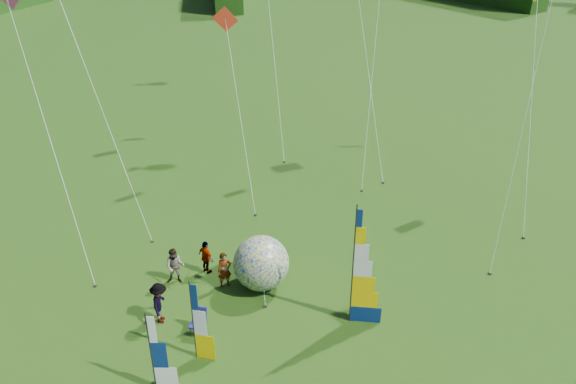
{
  "coord_description": "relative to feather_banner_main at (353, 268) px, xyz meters",
  "views": [
    {
      "loc": [
        -3.78,
        -14.88,
        15.79
      ],
      "look_at": [
        -1.0,
        4.0,
        5.5
      ],
      "focal_mm": 35.0,
      "sensor_mm": 36.0,
      "label": 1
    }
  ],
  "objects": [
    {
      "name": "ground",
      "position": [
        -1.37,
        -2.56,
        -2.68
      ],
      "size": [
        220.0,
        220.0,
        0.0
      ],
      "primitive_type": "plane",
      "color": "#325414",
      "rests_on": "ground"
    },
    {
      "name": "treeline_ring",
      "position": [
        -1.37,
        -2.56,
        1.32
      ],
      "size": [
        210.0,
        210.0,
        8.0
      ],
      "primitive_type": null,
      "color": "black",
      "rests_on": "ground"
    },
    {
      "name": "feather_banner_main",
      "position": [
        0.0,
        0.0,
        0.0
      ],
      "size": [
        1.42,
        0.47,
        5.36
      ],
      "primitive_type": null,
      "rotation": [
        0.0,
        0.0,
        -0.26
      ],
      "color": "navy",
      "rests_on": "ground"
    },
    {
      "name": "side_banner_left",
      "position": [
        -6.3,
        -1.17,
        -0.93
      ],
      "size": [
        0.95,
        0.43,
        3.49
      ],
      "primitive_type": null,
      "rotation": [
        0.0,
        0.0,
        -0.36
      ],
      "color": "#F4C600",
      "rests_on": "ground"
    },
    {
      "name": "side_banner_far",
      "position": [
        -7.71,
        -2.64,
        -0.95
      ],
      "size": [
        1.02,
        0.26,
        3.45
      ],
      "primitive_type": null,
      "rotation": [
        0.0,
        0.0,
        -0.16
      ],
      "color": "white",
      "rests_on": "ground"
    },
    {
      "name": "bol_inflatable",
      "position": [
        -3.36,
        2.86,
        -1.43
      ],
      "size": [
        2.57,
        2.57,
        2.49
      ],
      "primitive_type": "sphere",
      "rotation": [
        0.0,
        0.0,
        0.03
      ],
      "color": "#0027A1",
      "rests_on": "ground"
    },
    {
      "name": "spectator_a",
      "position": [
        -4.99,
        3.1,
        -1.81
      ],
      "size": [
        0.71,
        0.55,
        1.74
      ],
      "primitive_type": "imported",
      "rotation": [
        0.0,
        0.0,
        0.23
      ],
      "color": "#66594C",
      "rests_on": "ground"
    },
    {
      "name": "spectator_b",
      "position": [
        -7.18,
        3.7,
        -1.8
      ],
      "size": [
        0.91,
        0.54,
        1.76
      ],
      "primitive_type": "imported",
      "rotation": [
        0.0,
        0.0,
        -0.15
      ],
      "color": "#66594C",
      "rests_on": "ground"
    },
    {
      "name": "spectator_c",
      "position": [
        -7.72,
        1.13,
        -1.75
      ],
      "size": [
        0.59,
        1.25,
        1.86
      ],
      "primitive_type": "imported",
      "rotation": [
        0.0,
        0.0,
        1.45
      ],
      "color": "#66594C",
      "rests_on": "ground"
    },
    {
      "name": "spectator_d",
      "position": [
        -5.79,
        4.25,
        -1.84
      ],
      "size": [
        0.91,
        1.03,
        1.68
      ],
      "primitive_type": "imported",
      "rotation": [
        0.0,
        0.0,
        2.22
      ],
      "color": "#66594C",
      "rests_on": "ground"
    },
    {
      "name": "camp_chair",
      "position": [
        -6.21,
        0.14,
        -2.11
      ],
      "size": [
        0.84,
        0.84,
        1.13
      ],
      "primitive_type": null,
      "rotation": [
        0.0,
        0.0,
        -0.35
      ],
      "color": "navy",
      "rests_on": "ground"
    },
    {
      "name": "kite_rainbow_delta",
      "position": [
        -10.81,
        10.24,
        6.01
      ],
      "size": [
        11.19,
        12.02,
        17.38
      ],
      "primitive_type": null,
      "rotation": [
        0.0,
        0.0,
        -0.36
      ],
      "color": "#F22C3D",
      "rests_on": "ground"
    },
    {
      "name": "kite_parafoil",
      "position": [
        8.97,
        4.66,
        5.74
      ],
      "size": [
        7.86,
        9.3,
        16.84
      ],
      "primitive_type": null,
      "rotation": [
        0.0,
        0.0,
        0.08
      ],
      "color": "#C72740",
      "rests_on": "ground"
    },
    {
      "name": "small_kite_red",
      "position": [
        -3.47,
        12.74,
        2.54
      ],
      "size": [
        6.15,
        10.5,
        10.44
      ],
      "primitive_type": null,
      "rotation": [
        0.0,
        0.0,
        0.29
      ],
      "color": "red",
      "rests_on": "ground"
    },
    {
      "name": "small_kite_orange",
      "position": [
        4.79,
        14.73,
        5.26
      ],
      "size": [
        5.62,
        10.07,
        15.87
      ],
      "primitive_type": null,
      "rotation": [
        0.0,
        0.0,
        0.08
      ],
      "color": "orange",
      "rests_on": "ground"
    },
    {
      "name": "small_kite_yellow",
      "position": [
        11.52,
        8.3,
        3.65
      ],
      "size": [
        5.84,
        10.23,
        12.66
      ],
      "primitive_type": null,
      "rotation": [
        0.0,
        0.0,
        0.07
      ],
      "color": "yellow",
      "rests_on": "ground"
    },
    {
      "name": "small_kite_pink",
      "position": [
        -12.2,
        6.73,
        3.8
      ],
      "size": [
        7.24,
        9.13,
        12.95
      ],
      "primitive_type": null,
      "rotation": [
        0.0,
        0.0,
        -0.31
      ],
      "color": "#DE4389",
      "rests_on": "ground"
    },
    {
      "name": "small_kite_green",
      "position": [
        -0.72,
        20.96,
        6.29
      ],
      "size": [
        3.39,
        13.23,
        17.94
      ],
      "primitive_type": null,
      "rotation": [
        0.0,
        0.0,
        -0.04
      ],
      "color": "#18940B",
      "rests_on": "ground"
    }
  ]
}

